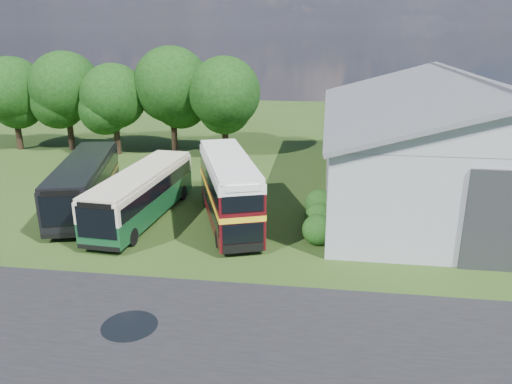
# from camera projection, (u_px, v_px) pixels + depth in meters

# --- Properties ---
(ground) EXTENTS (120.00, 120.00, 0.00)m
(ground) POSITION_uv_depth(u_px,v_px,m) (187.00, 291.00, 22.11)
(ground) COLOR #253D13
(ground) RESTS_ON ground
(asphalt_road) EXTENTS (60.00, 8.00, 0.02)m
(asphalt_road) POSITION_uv_depth(u_px,v_px,m) (243.00, 336.00, 18.89)
(asphalt_road) COLOR black
(asphalt_road) RESTS_ON ground
(puddle) EXTENTS (2.20, 2.20, 0.01)m
(puddle) POSITION_uv_depth(u_px,v_px,m) (130.00, 326.00, 19.48)
(puddle) COLOR black
(puddle) RESTS_ON ground
(storage_shed) EXTENTS (18.80, 24.80, 8.15)m
(storage_shed) POSITION_uv_depth(u_px,v_px,m) (462.00, 135.00, 33.85)
(storage_shed) COLOR gray
(storage_shed) RESTS_ON ground
(tree_far_left) EXTENTS (6.12, 6.12, 8.64)m
(tree_far_left) POSITION_uv_depth(u_px,v_px,m) (12.00, 90.00, 45.93)
(tree_far_left) COLOR black
(tree_far_left) RESTS_ON ground
(tree_left_a) EXTENTS (6.46, 6.46, 9.12)m
(tree_left_a) POSITION_uv_depth(u_px,v_px,m) (65.00, 87.00, 45.65)
(tree_left_a) COLOR black
(tree_left_a) RESTS_ON ground
(tree_left_b) EXTENTS (5.78, 5.78, 8.16)m
(tree_left_b) POSITION_uv_depth(u_px,v_px,m) (113.00, 96.00, 44.25)
(tree_left_b) COLOR black
(tree_left_b) RESTS_ON ground
(tree_mid) EXTENTS (6.80, 6.80, 9.60)m
(tree_mid) POSITION_uv_depth(u_px,v_px,m) (172.00, 85.00, 44.52)
(tree_mid) COLOR black
(tree_mid) RESTS_ON ground
(tree_right_a) EXTENTS (6.26, 6.26, 8.83)m
(tree_right_a) POSITION_uv_depth(u_px,v_px,m) (224.00, 93.00, 43.08)
(tree_right_a) COLOR black
(tree_right_a) RESTS_ON ground
(shrub_front) EXTENTS (1.70, 1.70, 1.70)m
(shrub_front) POSITION_uv_depth(u_px,v_px,m) (317.00, 243.00, 27.01)
(shrub_front) COLOR #194714
(shrub_front) RESTS_ON ground
(shrub_mid) EXTENTS (1.60, 1.60, 1.60)m
(shrub_mid) POSITION_uv_depth(u_px,v_px,m) (318.00, 229.00, 28.89)
(shrub_mid) COLOR #194714
(shrub_mid) RESTS_ON ground
(shrub_back) EXTENTS (1.80, 1.80, 1.80)m
(shrub_back) POSITION_uv_depth(u_px,v_px,m) (319.00, 216.00, 30.77)
(shrub_back) COLOR #194714
(shrub_back) RESTS_ON ground
(bus_green_single) EXTENTS (3.32, 10.94, 2.97)m
(bus_green_single) POSITION_uv_depth(u_px,v_px,m) (142.00, 194.00, 29.95)
(bus_green_single) COLOR black
(bus_green_single) RESTS_ON ground
(bus_maroon_double) EXTENTS (5.44, 9.79, 4.09)m
(bus_maroon_double) POSITION_uv_depth(u_px,v_px,m) (229.00, 191.00, 29.05)
(bus_maroon_double) COLOR black
(bus_maroon_double) RESTS_ON ground
(bus_dark_single) EXTENTS (5.39, 11.61, 3.12)m
(bus_dark_single) POSITION_uv_depth(u_px,v_px,m) (85.00, 183.00, 31.70)
(bus_dark_single) COLOR black
(bus_dark_single) RESTS_ON ground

